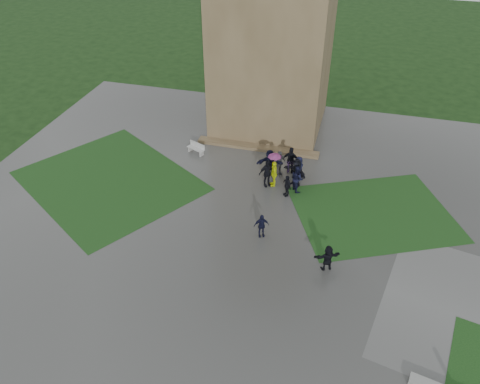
% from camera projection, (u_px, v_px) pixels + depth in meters
% --- Properties ---
extents(ground, '(120.00, 120.00, 0.00)m').
position_uv_depth(ground, '(213.00, 243.00, 26.00)').
color(ground, black).
extents(plaza, '(34.00, 34.00, 0.02)m').
position_uv_depth(plaza, '(224.00, 221.00, 27.55)').
color(plaza, '#383835').
rests_on(plaza, ground).
extents(lawn_inset_left, '(14.10, 13.46, 0.01)m').
position_uv_depth(lawn_inset_left, '(109.00, 181.00, 30.90)').
color(lawn_inset_left, '#143512').
rests_on(lawn_inset_left, plaza).
extents(lawn_inset_right, '(11.12, 10.15, 0.01)m').
position_uv_depth(lawn_inset_right, '(373.00, 213.00, 28.10)').
color(lawn_inset_right, '#143512').
rests_on(lawn_inset_right, plaza).
extents(tower, '(8.00, 8.00, 18.00)m').
position_uv_depth(tower, '(275.00, 6.00, 32.43)').
color(tower, brown).
rests_on(tower, ground).
extents(tower_plinth, '(9.00, 0.80, 0.22)m').
position_uv_depth(tower_plinth, '(257.00, 147.00, 34.20)').
color(tower_plinth, brown).
rests_on(tower_plinth, plaza).
extents(bench, '(1.44, 0.94, 0.80)m').
position_uv_depth(bench, '(196.00, 148.00, 33.52)').
color(bench, '#ACACA7').
rests_on(bench, plaza).
extents(visitor_cluster, '(3.75, 3.52, 2.47)m').
position_uv_depth(visitor_cluster, '(283.00, 169.00, 30.23)').
color(visitor_cluster, black).
rests_on(visitor_cluster, plaza).
extents(pedestrian_mid, '(0.99, 0.81, 1.48)m').
position_uv_depth(pedestrian_mid, '(261.00, 226.00, 26.04)').
color(pedestrian_mid, black).
rests_on(pedestrian_mid, plaza).
extents(pedestrian_near, '(1.49, 1.08, 1.52)m').
position_uv_depth(pedestrian_near, '(328.00, 258.00, 23.93)').
color(pedestrian_near, black).
rests_on(pedestrian_near, plaza).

